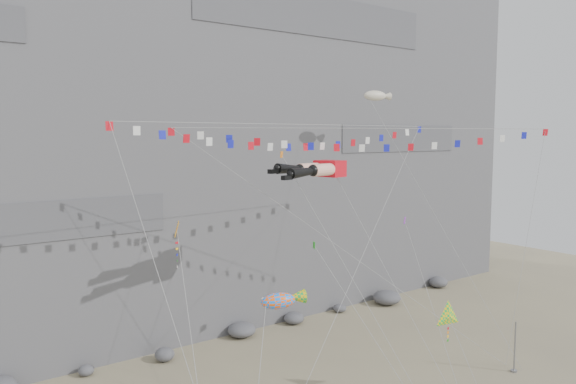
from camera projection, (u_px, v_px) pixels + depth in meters
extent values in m
cube|color=slate|center=(166.00, 74.00, 60.72)|extent=(80.00, 28.00, 50.00)
cylinder|color=gray|center=(515.00, 347.00, 43.39)|extent=(0.12, 0.12, 4.00)
cube|color=red|center=(330.00, 168.00, 42.27)|extent=(1.92, 2.35, 1.22)
cylinder|color=#FBB69C|center=(322.00, 170.00, 40.52)|extent=(2.22, 1.34, 0.90)
sphere|color=black|center=(313.00, 171.00, 39.74)|extent=(0.83, 0.83, 0.83)
cone|color=black|center=(302.00, 172.00, 38.83)|extent=(2.57, 1.28, 0.84)
cube|color=black|center=(287.00, 178.00, 37.61)|extent=(0.86, 0.52, 0.30)
cylinder|color=#FBB69C|center=(309.00, 169.00, 41.31)|extent=(2.22, 1.34, 0.90)
sphere|color=black|center=(300.00, 170.00, 40.53)|extent=(0.83, 0.83, 0.83)
cone|color=black|center=(289.00, 169.00, 39.60)|extent=(2.59, 1.28, 0.90)
cube|color=black|center=(273.00, 171.00, 38.36)|extent=(0.86, 0.52, 0.30)
cylinder|color=gray|center=(396.00, 291.00, 37.54)|extent=(0.03, 0.03, 20.93)
cylinder|color=gray|center=(275.00, 282.00, 33.51)|extent=(0.03, 0.03, 25.94)
cylinder|color=gray|center=(442.00, 250.00, 43.37)|extent=(0.03, 0.03, 21.74)
cube|color=gray|center=(506.00, 365.00, 44.75)|extent=(0.16, 0.16, 0.10)
cylinder|color=gray|center=(195.00, 366.00, 28.80)|extent=(0.03, 0.03, 15.64)
cylinder|color=gray|center=(476.00, 382.00, 34.85)|extent=(0.03, 0.03, 9.39)
cylinder|color=gray|center=(442.00, 220.00, 48.36)|extent=(0.03, 0.03, 26.72)
cube|color=gray|center=(522.00, 370.00, 43.84)|extent=(0.16, 0.16, 0.10)
cylinder|color=gray|center=(357.00, 286.00, 36.75)|extent=(0.03, 0.03, 22.68)
cylinder|color=gray|center=(435.00, 316.00, 38.65)|extent=(0.03, 0.03, 16.24)
cylinder|color=gray|center=(380.00, 349.00, 33.51)|extent=(0.03, 0.03, 15.54)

